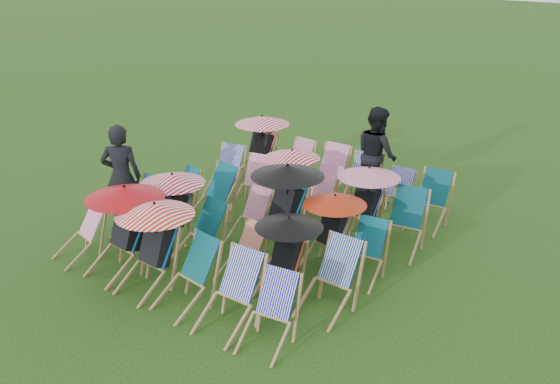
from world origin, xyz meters
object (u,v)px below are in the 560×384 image
Objects in this scene: deckchair_0 at (79,233)px; deckchair_29 at (429,201)px; deckchair_5 at (269,314)px; person_left at (121,177)px; person_rear at (377,154)px.

deckchair_0 is 6.07m from deckchair_29.
person_left reaches higher than deckchair_5.
person_left is (-4.33, -3.40, 0.47)m from deckchair_29.
deckchair_5 is 4.51m from person_left.
deckchair_5 is at bearing -94.18° from deckchair_29.
deckchair_5 is 5.31m from person_rear.
person_rear is (2.92, 3.91, -0.01)m from person_left.
deckchair_29 is at bearing -178.57° from person_left.
person_rear is at bearing 95.61° from deckchair_5.
person_rear is (2.50, 5.15, 0.51)m from deckchair_0.
person_rear is (-1.41, 0.51, 0.47)m from deckchair_29.
person_left reaches higher than deckchair_29.
deckchair_0 is 0.48× the size of person_left.
deckchair_0 is at bearing 97.50° from person_rear.
person_rear is at bearing -163.50° from person_left.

